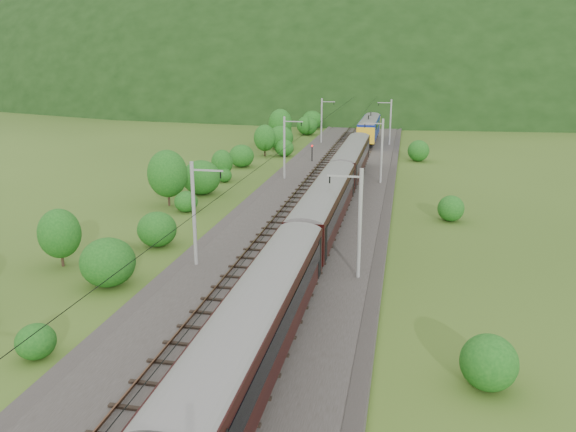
# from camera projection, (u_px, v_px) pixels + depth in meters

# --- Properties ---
(ground) EXTENTS (600.00, 600.00, 0.00)m
(ground) POSITION_uv_depth(u_px,v_px,m) (275.00, 274.00, 42.01)
(ground) COLOR #355219
(ground) RESTS_ON ground
(railbed) EXTENTS (14.00, 220.00, 0.30)m
(railbed) POSITION_uv_depth(u_px,v_px,m) (300.00, 232.00, 51.38)
(railbed) COLOR #38332D
(railbed) RESTS_ON ground
(track_left) EXTENTS (2.40, 220.00, 0.27)m
(track_left) POSITION_uv_depth(u_px,v_px,m) (274.00, 229.00, 51.79)
(track_left) COLOR #513422
(track_left) RESTS_ON railbed
(track_right) EXTENTS (2.40, 220.00, 0.27)m
(track_right) POSITION_uv_depth(u_px,v_px,m) (326.00, 232.00, 50.84)
(track_right) COLOR #513422
(track_right) RESTS_ON railbed
(catenary_left) EXTENTS (2.54, 192.28, 8.00)m
(catenary_left) POSITION_uv_depth(u_px,v_px,m) (285.00, 146.00, 72.08)
(catenary_left) COLOR gray
(catenary_left) RESTS_ON railbed
(catenary_right) EXTENTS (2.54, 192.28, 8.00)m
(catenary_right) POSITION_uv_depth(u_px,v_px,m) (381.00, 150.00, 69.66)
(catenary_right) COLOR gray
(catenary_right) RESTS_ON railbed
(overhead_wires) EXTENTS (4.83, 198.00, 0.03)m
(overhead_wires) POSITION_uv_depth(u_px,v_px,m) (300.00, 157.00, 49.46)
(overhead_wires) COLOR black
(overhead_wires) RESTS_ON ground
(mountain_main) EXTENTS (504.00, 360.00, 244.00)m
(mountain_main) POSITION_uv_depth(u_px,v_px,m) (391.00, 87.00, 286.56)
(mountain_main) COLOR black
(mountain_main) RESTS_ON ground
(mountain_ridge) EXTENTS (336.00, 280.00, 132.00)m
(mountain_ridge) POSITION_uv_depth(u_px,v_px,m) (197.00, 82.00, 347.92)
(mountain_ridge) COLOR black
(mountain_ridge) RESTS_ON ground
(train) EXTENTS (3.07, 123.18, 5.34)m
(train) POSITION_uv_depth(u_px,v_px,m) (326.00, 198.00, 49.77)
(train) COLOR black
(train) RESTS_ON ground
(hazard_post_near) EXTENTS (0.16, 0.16, 1.47)m
(hazard_post_near) POSITION_uv_depth(u_px,v_px,m) (334.00, 163.00, 79.55)
(hazard_post_near) COLOR red
(hazard_post_near) RESTS_ON railbed
(hazard_post_far) EXTENTS (0.18, 0.18, 1.64)m
(hazard_post_far) POSITION_uv_depth(u_px,v_px,m) (342.00, 166.00, 77.31)
(hazard_post_far) COLOR red
(hazard_post_far) RESTS_ON railbed
(signal) EXTENTS (0.27, 0.27, 2.46)m
(signal) POSITION_uv_depth(u_px,v_px,m) (312.00, 152.00, 84.76)
(signal) COLOR black
(signal) RESTS_ON railbed
(vegetation_left) EXTENTS (11.49, 150.72, 6.25)m
(vegetation_left) POSITION_uv_depth(u_px,v_px,m) (209.00, 174.00, 66.29)
(vegetation_left) COLOR #165115
(vegetation_left) RESTS_ON ground
(vegetation_right) EXTENTS (5.64, 94.87, 2.94)m
(vegetation_right) POSITION_uv_depth(u_px,v_px,m) (437.00, 222.00, 50.54)
(vegetation_right) COLOR #165115
(vegetation_right) RESTS_ON ground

